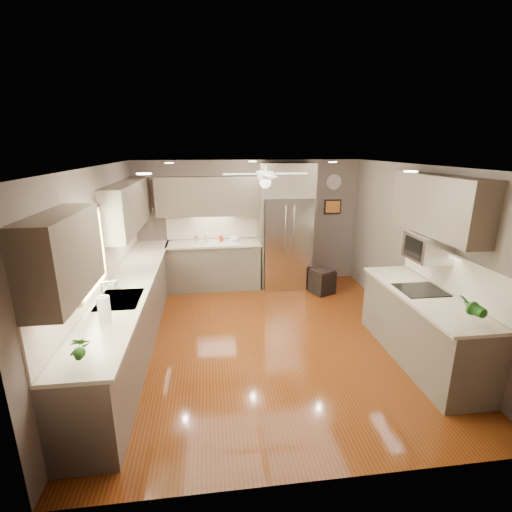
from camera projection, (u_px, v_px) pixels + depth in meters
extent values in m
plane|color=#4F1D0A|center=(267.00, 338.00, 5.54)|extent=(5.00, 5.00, 0.00)
plane|color=white|center=(269.00, 166.00, 4.83)|extent=(5.00, 5.00, 0.00)
plane|color=brown|center=(249.00, 223.00, 7.56)|extent=(4.50, 0.00, 4.50)
plane|color=brown|center=(320.00, 352.00, 2.80)|extent=(4.50, 0.00, 4.50)
plane|color=brown|center=(101.00, 264.00, 4.91)|extent=(0.00, 5.00, 5.00)
plane|color=brown|center=(419.00, 252.00, 5.46)|extent=(0.00, 5.00, 5.00)
cylinder|color=silver|center=(196.00, 239.00, 7.25)|extent=(0.11, 0.11, 0.14)
cylinder|color=#BCBB8D|center=(207.00, 238.00, 7.26)|extent=(0.13, 0.13, 0.16)
cylinder|color=maroon|center=(221.00, 239.00, 7.32)|extent=(0.09, 0.09, 0.12)
imported|color=white|center=(114.00, 283.00, 4.85)|extent=(0.09, 0.09, 0.17)
imported|color=#25601B|center=(77.00, 348.00, 3.14)|extent=(0.19, 0.15, 0.32)
imported|color=#25601B|center=(471.00, 307.00, 3.92)|extent=(0.22, 0.19, 0.35)
imported|color=#BCBB8D|center=(235.00, 241.00, 7.30)|extent=(0.23, 0.23, 0.05)
cube|color=brown|center=(132.00, 313.00, 5.31)|extent=(0.60, 4.70, 0.90)
cube|color=beige|center=(130.00, 282.00, 5.18)|extent=(0.65, 4.70, 0.04)
cube|color=beige|center=(105.00, 264.00, 5.07)|extent=(0.02, 4.70, 0.50)
cube|color=brown|center=(215.00, 266.00, 7.41)|extent=(1.85, 0.60, 0.90)
cube|color=beige|center=(214.00, 243.00, 7.27)|extent=(1.85, 0.65, 0.04)
cube|color=beige|center=(213.00, 226.00, 7.48)|extent=(1.85, 0.02, 0.50)
cube|color=brown|center=(63.00, 256.00, 3.24)|extent=(0.33, 1.20, 0.75)
cube|color=brown|center=(129.00, 206.00, 6.00)|extent=(0.33, 2.40, 0.75)
cube|color=brown|center=(212.00, 196.00, 7.15)|extent=(2.15, 0.33, 0.75)
cube|color=brown|center=(438.00, 205.00, 4.69)|extent=(0.33, 1.70, 0.75)
cube|color=#BFF2B2|center=(87.00, 252.00, 4.35)|extent=(0.01, 1.00, 0.80)
cube|color=olive|center=(85.00, 216.00, 4.23)|extent=(0.05, 1.12, 0.06)
cube|color=olive|center=(94.00, 286.00, 4.47)|extent=(0.05, 1.12, 0.06)
cube|color=olive|center=(74.00, 266.00, 3.85)|extent=(0.05, 0.06, 0.80)
cube|color=olive|center=(102.00, 241.00, 4.86)|extent=(0.05, 0.06, 0.80)
cube|color=silver|center=(120.00, 300.00, 4.56)|extent=(0.50, 0.70, 0.03)
cube|color=#262626|center=(120.00, 303.00, 4.57)|extent=(0.44, 0.62, 0.05)
cylinder|color=silver|center=(102.00, 292.00, 4.50)|extent=(0.02, 0.02, 0.24)
cylinder|color=silver|center=(106.00, 282.00, 4.48)|extent=(0.16, 0.02, 0.02)
cube|color=silver|center=(286.00, 242.00, 7.40)|extent=(0.92, 0.72, 1.82)
cube|color=black|center=(289.00, 259.00, 7.15)|extent=(0.88, 0.02, 0.02)
cube|color=black|center=(290.00, 229.00, 6.98)|extent=(0.01, 0.02, 1.00)
cylinder|color=silver|center=(286.00, 230.00, 6.93)|extent=(0.02, 0.02, 0.90)
cylinder|color=silver|center=(294.00, 230.00, 6.95)|extent=(0.02, 0.02, 0.90)
cube|color=brown|center=(286.00, 180.00, 7.11)|extent=(1.04, 0.60, 0.63)
cube|color=brown|center=(260.00, 242.00, 7.40)|extent=(0.06, 0.60, 1.82)
cube|color=brown|center=(309.00, 241.00, 7.52)|extent=(0.06, 0.60, 1.82)
cube|color=brown|center=(421.00, 328.00, 4.88)|extent=(0.65, 2.20, 0.90)
cube|color=beige|center=(425.00, 295.00, 4.75)|extent=(0.70, 2.20, 0.04)
cube|color=beige|center=(452.00, 273.00, 4.71)|extent=(0.02, 2.20, 0.50)
cube|color=black|center=(421.00, 290.00, 4.84)|extent=(0.56, 0.52, 0.01)
cube|color=silver|center=(428.00, 247.00, 4.84)|extent=(0.42, 0.55, 0.34)
cube|color=black|center=(413.00, 248.00, 4.82)|extent=(0.02, 0.40, 0.26)
cylinder|color=white|center=(265.00, 168.00, 5.13)|extent=(0.03, 0.03, 0.08)
cylinder|color=white|center=(265.00, 175.00, 5.15)|extent=(0.22, 0.22, 0.10)
sphere|color=white|center=(265.00, 183.00, 5.18)|extent=(0.16, 0.16, 0.16)
cube|color=white|center=(290.00, 174.00, 5.19)|extent=(0.48, 0.11, 0.01)
cube|color=white|center=(262.00, 172.00, 5.48)|extent=(0.11, 0.48, 0.01)
cube|color=white|center=(240.00, 174.00, 5.11)|extent=(0.48, 0.11, 0.01)
cube|color=white|center=(269.00, 176.00, 4.82)|extent=(0.11, 0.48, 0.01)
cylinder|color=white|center=(169.00, 163.00, 5.90)|extent=(0.14, 0.14, 0.01)
cylinder|color=white|center=(333.00, 162.00, 6.23)|extent=(0.14, 0.14, 0.01)
cylinder|color=white|center=(144.00, 174.00, 3.52)|extent=(0.14, 0.14, 0.01)
cylinder|color=white|center=(411.00, 172.00, 3.85)|extent=(0.14, 0.14, 0.01)
cylinder|color=white|center=(253.00, 161.00, 6.54)|extent=(0.14, 0.14, 0.01)
cylinder|color=white|center=(334.00, 182.00, 7.53)|extent=(0.30, 0.03, 0.30)
cylinder|color=silver|center=(334.00, 182.00, 7.52)|extent=(0.29, 0.00, 0.29)
cube|color=black|center=(333.00, 207.00, 7.67)|extent=(0.36, 0.03, 0.30)
cube|color=#AC6122|center=(333.00, 207.00, 7.66)|extent=(0.30, 0.01, 0.24)
cube|color=black|center=(322.00, 282.00, 7.17)|extent=(0.51, 0.51, 0.43)
cube|color=black|center=(323.00, 271.00, 7.11)|extent=(0.49, 0.49, 0.03)
cylinder|color=white|center=(104.00, 310.00, 3.92)|extent=(0.13, 0.13, 0.31)
cylinder|color=silver|center=(104.00, 309.00, 3.91)|extent=(0.03, 0.03, 0.33)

